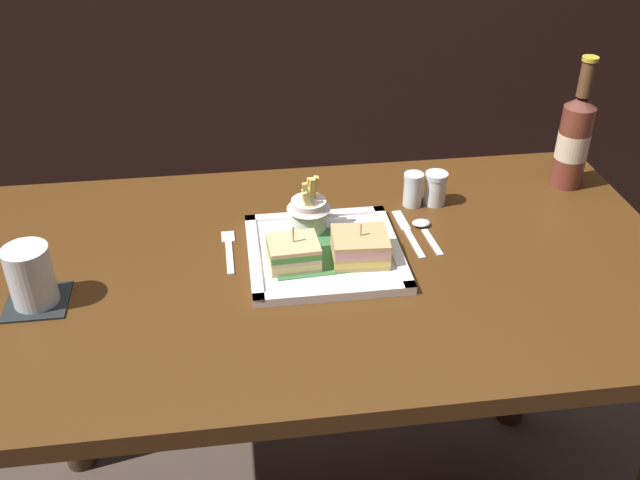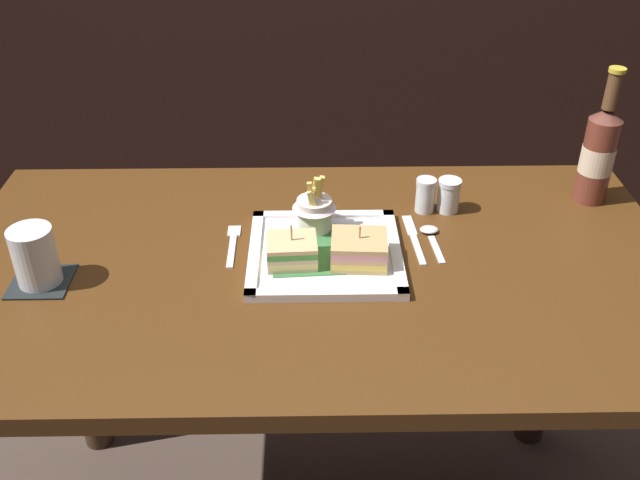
% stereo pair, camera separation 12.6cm
% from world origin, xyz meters
% --- Properties ---
extents(dining_table, '(1.31, 0.74, 0.77)m').
position_xyz_m(dining_table, '(0.00, 0.00, 0.63)').
color(dining_table, '#4B2B10').
rests_on(dining_table, ground_plane).
extents(square_plate, '(0.27, 0.27, 0.02)m').
position_xyz_m(square_plate, '(0.02, 0.02, 0.78)').
color(square_plate, white).
rests_on(square_plate, dining_table).
extents(sandwich_half_left, '(0.09, 0.08, 0.08)m').
position_xyz_m(sandwich_half_left, '(-0.04, -0.01, 0.81)').
color(sandwich_half_left, '#D6B78A').
rests_on(sandwich_half_left, square_plate).
extents(sandwich_half_right, '(0.10, 0.09, 0.07)m').
position_xyz_m(sandwich_half_right, '(0.08, -0.01, 0.81)').
color(sandwich_half_right, tan).
rests_on(sandwich_half_right, square_plate).
extents(fries_cup, '(0.08, 0.08, 0.11)m').
position_xyz_m(fries_cup, '(0.00, 0.10, 0.83)').
color(fries_cup, white).
rests_on(fries_cup, square_plate).
extents(beer_bottle, '(0.07, 0.07, 0.28)m').
position_xyz_m(beer_bottle, '(0.56, 0.22, 0.88)').
color(beer_bottle, brown).
rests_on(beer_bottle, dining_table).
extents(drink_coaster, '(0.10, 0.10, 0.00)m').
position_xyz_m(drink_coaster, '(-0.47, -0.06, 0.78)').
color(drink_coaster, black).
rests_on(drink_coaster, dining_table).
extents(water_glass, '(0.07, 0.07, 0.10)m').
position_xyz_m(water_glass, '(-0.47, -0.06, 0.82)').
color(water_glass, silver).
rests_on(water_glass, dining_table).
extents(fork, '(0.02, 0.14, 0.00)m').
position_xyz_m(fork, '(-0.15, 0.06, 0.78)').
color(fork, silver).
rests_on(fork, dining_table).
extents(knife, '(0.03, 0.17, 0.00)m').
position_xyz_m(knife, '(0.19, 0.08, 0.78)').
color(knife, silver).
rests_on(knife, dining_table).
extents(spoon, '(0.03, 0.12, 0.01)m').
position_xyz_m(spoon, '(0.22, 0.08, 0.78)').
color(spoon, silver).
rests_on(spoon, dining_table).
extents(salt_shaker, '(0.04, 0.04, 0.07)m').
position_xyz_m(salt_shaker, '(0.22, 0.18, 0.81)').
color(salt_shaker, silver).
rests_on(salt_shaker, dining_table).
extents(pepper_shaker, '(0.05, 0.05, 0.07)m').
position_xyz_m(pepper_shaker, '(0.26, 0.18, 0.80)').
color(pepper_shaker, silver).
rests_on(pepper_shaker, dining_table).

